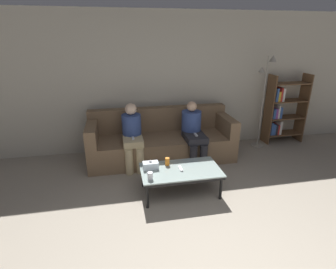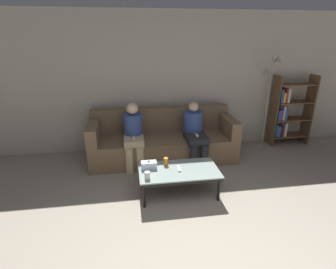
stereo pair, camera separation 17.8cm
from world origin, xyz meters
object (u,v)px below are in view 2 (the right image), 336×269
(coffee_table, at_px, (179,172))
(standing_lamp, at_px, (269,94))
(tissue_box, at_px, (149,165))
(seated_person_mid_left, at_px, (194,131))
(seated_person_left_end, at_px, (133,133))
(cup_near_right, at_px, (147,175))
(game_remote, at_px, (179,169))
(cup_near_left, at_px, (166,162))
(couch, at_px, (163,141))
(bookshelf, at_px, (286,112))

(coffee_table, bearing_deg, standing_lamp, 34.68)
(tissue_box, height_order, seated_person_mid_left, seated_person_mid_left)
(standing_lamp, bearing_deg, seated_person_left_end, -171.84)
(cup_near_right, bearing_deg, standing_lamp, 32.65)
(tissue_box, xyz_separation_m, game_remote, (0.41, -0.10, -0.04))
(game_remote, relative_size, seated_person_left_end, 0.14)
(cup_near_left, bearing_deg, cup_near_right, -130.18)
(tissue_box, relative_size, seated_person_left_end, 0.20)
(couch, xyz_separation_m, tissue_box, (-0.35, -1.13, 0.11))
(coffee_table, height_order, cup_near_left, cup_near_left)
(tissue_box, distance_m, seated_person_left_end, 0.94)
(game_remote, xyz_separation_m, bookshelf, (2.54, 1.53, 0.29))
(couch, distance_m, tissue_box, 1.19)
(couch, height_order, seated_person_mid_left, seated_person_mid_left)
(cup_near_right, bearing_deg, couch, 74.57)
(cup_near_left, bearing_deg, coffee_table, -45.37)
(cup_near_right, xyz_separation_m, seated_person_left_end, (-0.14, 1.21, 0.16))
(cup_near_left, bearing_deg, couch, 84.91)
(bookshelf, xyz_separation_m, seated_person_mid_left, (-2.07, -0.53, -0.10))
(cup_near_left, xyz_separation_m, seated_person_left_end, (-0.44, 0.85, 0.15))
(couch, xyz_separation_m, cup_near_right, (-0.39, -1.43, 0.11))
(couch, distance_m, standing_lamp, 2.22)
(couch, relative_size, tissue_box, 11.82)
(seated_person_left_end, bearing_deg, seated_person_mid_left, -0.93)
(game_remote, xyz_separation_m, seated_person_left_end, (-0.60, 1.02, 0.20))
(seated_person_mid_left, bearing_deg, game_remote, -115.24)
(cup_near_right, height_order, seated_person_mid_left, seated_person_mid_left)
(tissue_box, bearing_deg, cup_near_right, -98.66)
(couch, xyz_separation_m, coffee_table, (0.06, -1.23, 0.02))
(coffee_table, xyz_separation_m, standing_lamp, (2.01, 1.39, 0.77))
(cup_near_right, distance_m, seated_person_mid_left, 1.52)
(game_remote, bearing_deg, standing_lamp, 34.68)
(coffee_table, relative_size, cup_near_right, 11.13)
(tissue_box, height_order, seated_person_left_end, seated_person_left_end)
(cup_near_left, xyz_separation_m, bookshelf, (2.70, 1.37, 0.25))
(couch, relative_size, seated_person_left_end, 2.38)
(cup_near_right, distance_m, seated_person_left_end, 1.23)
(bookshelf, relative_size, standing_lamp, 0.79)
(game_remote, bearing_deg, cup_near_right, -157.36)
(coffee_table, bearing_deg, seated_person_left_end, 120.53)
(cup_near_right, relative_size, game_remote, 0.67)
(tissue_box, height_order, bookshelf, bookshelf)
(game_remote, relative_size, standing_lamp, 0.08)
(cup_near_left, relative_size, game_remote, 0.76)
(tissue_box, relative_size, bookshelf, 0.15)
(bookshelf, bearing_deg, coffee_table, -148.88)
(cup_near_left, xyz_separation_m, cup_near_right, (-0.30, -0.35, -0.01))
(cup_near_left, xyz_separation_m, standing_lamp, (2.17, 1.23, 0.68))
(seated_person_mid_left, bearing_deg, seated_person_left_end, 179.07)
(tissue_box, xyz_separation_m, seated_person_mid_left, (0.88, 0.89, 0.15))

